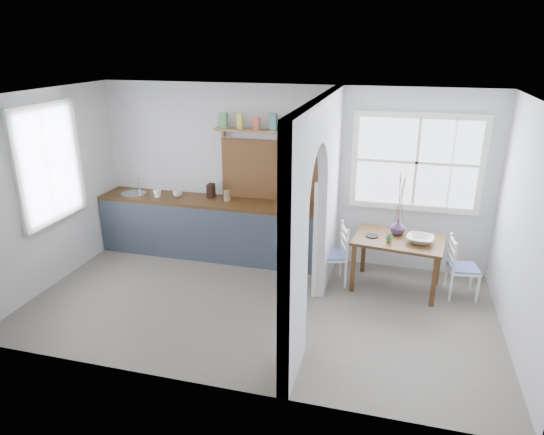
% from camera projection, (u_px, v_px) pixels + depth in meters
% --- Properties ---
extents(floor, '(5.80, 3.20, 0.01)m').
position_uv_depth(floor, '(259.00, 305.00, 6.17)').
color(floor, slate).
rests_on(floor, ground).
extents(ceiling, '(5.80, 3.20, 0.01)m').
position_uv_depth(ceiling, '(257.00, 96.00, 5.28)').
color(ceiling, silver).
rests_on(ceiling, walls).
extents(walls, '(5.81, 3.21, 2.60)m').
position_uv_depth(walls, '(258.00, 208.00, 5.72)').
color(walls, silver).
rests_on(walls, floor).
extents(partition, '(0.12, 3.20, 2.60)m').
position_uv_depth(partition, '(318.00, 200.00, 5.56)').
color(partition, silver).
rests_on(partition, floor).
extents(kitchen_window, '(0.10, 1.16, 1.50)m').
position_uv_depth(kitchen_window, '(46.00, 165.00, 6.30)').
color(kitchen_window, white).
rests_on(kitchen_window, walls).
extents(nook_window, '(1.76, 0.10, 1.30)m').
position_uv_depth(nook_window, '(417.00, 163.00, 6.60)').
color(nook_window, white).
rests_on(nook_window, walls).
extents(counter, '(3.50, 0.60, 0.90)m').
position_uv_depth(counter, '(213.00, 227.00, 7.49)').
color(counter, '#482711').
rests_on(counter, floor).
extents(sink, '(0.40, 0.40, 0.02)m').
position_uv_depth(sink, '(134.00, 194.00, 7.63)').
color(sink, '#B6BCC6').
rests_on(sink, counter).
extents(backsplash, '(1.65, 0.03, 0.90)m').
position_uv_depth(backsplash, '(275.00, 171.00, 7.19)').
color(backsplash, brown).
rests_on(backsplash, walls).
extents(shelf, '(1.75, 0.20, 0.21)m').
position_uv_depth(shelf, '(273.00, 128.00, 6.88)').
color(shelf, '#9C6B3F').
rests_on(shelf, walls).
extents(pendant_lamp, '(0.26, 0.26, 0.16)m').
position_uv_depth(pendant_lamp, '(292.00, 142.00, 6.53)').
color(pendant_lamp, beige).
rests_on(pendant_lamp, ceiling).
extents(utensil_rail, '(0.02, 0.50, 0.02)m').
position_uv_depth(utensil_rail, '(322.00, 180.00, 6.34)').
color(utensil_rail, '#B6BCC6').
rests_on(utensil_rail, partition).
extents(dining_table, '(1.23, 0.91, 0.72)m').
position_uv_depth(dining_table, '(396.00, 263.00, 6.49)').
color(dining_table, '#482711').
rests_on(dining_table, floor).
extents(chair_left, '(0.49, 0.49, 0.85)m').
position_uv_depth(chair_left, '(331.00, 254.00, 6.60)').
color(chair_left, white).
rests_on(chair_left, floor).
extents(chair_right, '(0.41, 0.41, 0.81)m').
position_uv_depth(chair_right, '(464.00, 268.00, 6.26)').
color(chair_right, white).
rests_on(chair_right, floor).
extents(kettle, '(0.17, 0.14, 0.21)m').
position_uv_depth(kettle, '(285.00, 201.00, 6.96)').
color(kettle, white).
rests_on(kettle, counter).
extents(mug_a, '(0.16, 0.16, 0.12)m').
position_uv_depth(mug_a, '(157.00, 194.00, 7.42)').
color(mug_a, white).
rests_on(mug_a, counter).
extents(mug_b, '(0.15, 0.15, 0.11)m').
position_uv_depth(mug_b, '(178.00, 193.00, 7.45)').
color(mug_b, white).
rests_on(mug_b, counter).
extents(knife_block, '(0.10, 0.14, 0.21)m').
position_uv_depth(knife_block, '(211.00, 191.00, 7.41)').
color(knife_block, black).
rests_on(knife_block, counter).
extents(jar, '(0.10, 0.10, 0.16)m').
position_uv_depth(jar, '(227.00, 196.00, 7.27)').
color(jar, '#968355').
rests_on(jar, counter).
extents(towel_magenta, '(0.02, 0.03, 0.59)m').
position_uv_depth(towel_magenta, '(318.00, 259.00, 6.82)').
color(towel_magenta, '#D02D8A').
rests_on(towel_magenta, counter).
extents(towel_orange, '(0.02, 0.03, 0.47)m').
position_uv_depth(towel_orange, '(317.00, 261.00, 6.81)').
color(towel_orange, '#C37C26').
rests_on(towel_orange, counter).
extents(bowl, '(0.39, 0.39, 0.08)m').
position_uv_depth(bowl, '(420.00, 239.00, 6.24)').
color(bowl, beige).
rests_on(bowl, dining_table).
extents(table_cup, '(0.12, 0.12, 0.08)m').
position_uv_depth(table_cup, '(389.00, 239.00, 6.26)').
color(table_cup, '#4A7A45').
rests_on(table_cup, dining_table).
extents(plate, '(0.21, 0.21, 0.01)m').
position_uv_depth(plate, '(372.00, 236.00, 6.44)').
color(plate, black).
rests_on(plate, dining_table).
extents(vase, '(0.27, 0.27, 0.21)m').
position_uv_depth(vase, '(398.00, 227.00, 6.48)').
color(vase, '#3D2A4A').
rests_on(vase, dining_table).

